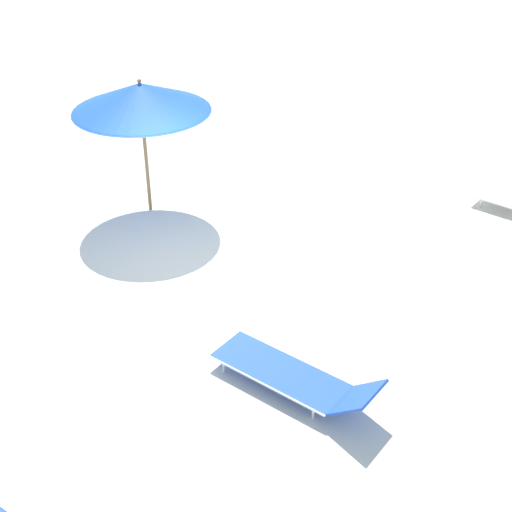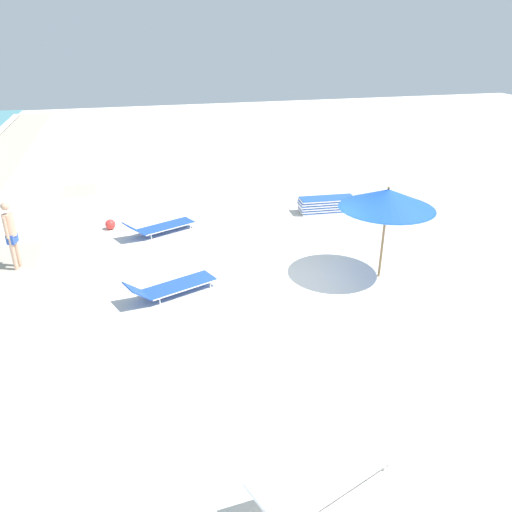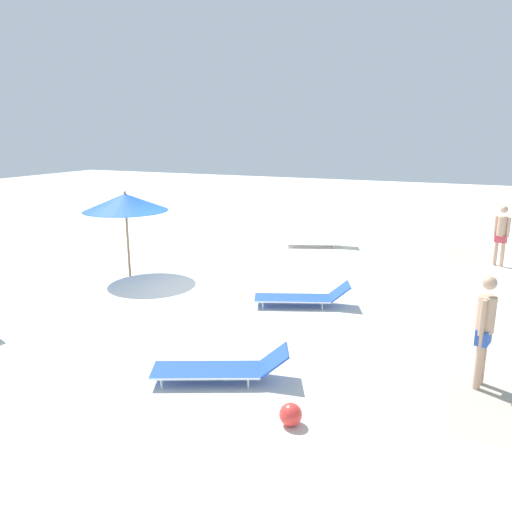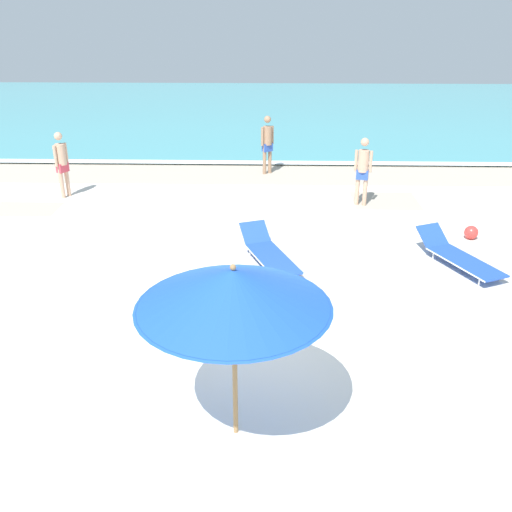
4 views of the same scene
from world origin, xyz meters
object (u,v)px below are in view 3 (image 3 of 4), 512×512
beach_umbrella (125,203)px  sun_lounger_beside_umbrella (302,297)px  beachgoer_wading_adult (501,232)px  beach_ball (291,414)px  sun_lounger_near_water_left (221,368)px  sun_lounger_under_umbrella (319,240)px  beachgoer_strolling_adult (485,325)px

beach_umbrella → sun_lounger_beside_umbrella: size_ratio=1.05×
beach_umbrella → beachgoer_wading_adult: bearing=119.4°
sun_lounger_beside_umbrella → beach_ball: size_ratio=7.11×
sun_lounger_beside_umbrella → beachgoer_wading_adult: 6.95m
sun_lounger_near_water_left → beach_ball: 1.59m
sun_lounger_under_umbrella → beachgoer_strolling_adult: bearing=11.2°
sun_lounger_near_water_left → beachgoer_strolling_adult: size_ratio=1.24×
sun_lounger_under_umbrella → beachgoer_wading_adult: (0.32, 5.50, 0.79)m
beach_umbrella → sun_lounger_under_umbrella: beach_umbrella is taller
beachgoer_strolling_adult → beach_ball: beachgoer_strolling_adult is taller
sun_lounger_beside_umbrella → sun_lounger_near_water_left: 3.81m
sun_lounger_under_umbrella → beach_ball: sun_lounger_under_umbrella is taller
sun_lounger_under_umbrella → sun_lounger_beside_umbrella: bearing=-6.9°
beachgoer_wading_adult → sun_lounger_beside_umbrella: bearing=82.1°
beach_umbrella → beach_ball: bearing=52.6°
beach_umbrella → beachgoer_strolling_adult: beach_umbrella is taller
sun_lounger_under_umbrella → beachgoer_wading_adult: 5.56m
beachgoer_wading_adult → beach_ball: beachgoer_wading_adult is taller
sun_lounger_beside_umbrella → sun_lounger_near_water_left: size_ratio=1.00×
sun_lounger_under_umbrella → beach_ball: (10.39, 2.75, -0.06)m
beach_umbrella → sun_lounger_near_water_left: (4.19, 4.99, -1.79)m
beach_ball → sun_lounger_beside_umbrella: bearing=-163.2°
beach_ball → beach_umbrella: bearing=-127.4°
sun_lounger_under_umbrella → beachgoer_wading_adult: bearing=66.5°
sun_lounger_near_water_left → beach_ball: (0.72, 1.42, -0.06)m
sun_lounger_beside_umbrella → beachgoer_wading_adult: (-5.55, 4.11, 0.79)m
sun_lounger_beside_umbrella → beachgoer_strolling_adult: 4.42m
sun_lounger_under_umbrella → beach_umbrella: bearing=-53.9°
beachgoer_wading_adult → beachgoer_strolling_adult: same height
beach_umbrella → sun_lounger_under_umbrella: 6.83m
beachgoer_strolling_adult → sun_lounger_under_umbrella: bearing=-134.3°
sun_lounger_beside_umbrella → beachgoer_strolling_adult: (2.38, 3.64, 0.79)m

